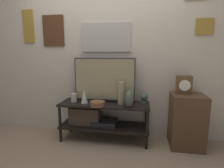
{
  "coord_description": "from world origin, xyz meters",
  "views": [
    {
      "loc": [
        0.51,
        -2.11,
        1.24
      ],
      "look_at": [
        0.11,
        0.24,
        0.83
      ],
      "focal_mm": 28.0,
      "sensor_mm": 36.0,
      "label": 1
    }
  ],
  "objects": [
    {
      "name": "vase_slim_bronze",
      "position": [
        -0.28,
        0.2,
        0.65
      ],
      "size": [
        0.1,
        0.1,
        0.19
      ],
      "color": "beige",
      "rests_on": "media_console"
    },
    {
      "name": "vase_tall_ceramic",
      "position": [
        0.24,
        0.24,
        0.71
      ],
      "size": [
        0.1,
        0.1,
        0.32
      ],
      "color": "tan",
      "rests_on": "media_console"
    },
    {
      "name": "wall_back",
      "position": [
        -0.0,
        0.49,
        1.36
      ],
      "size": [
        6.4,
        0.08,
        2.7
      ],
      "color": "beige",
      "rests_on": "ground_plane"
    },
    {
      "name": "television",
      "position": [
        -0.01,
        0.33,
        0.88
      ],
      "size": [
        0.89,
        0.05,
        0.64
      ],
      "color": "#333338",
      "rests_on": "media_console"
    },
    {
      "name": "candle_jar",
      "position": [
        -0.45,
        0.23,
        0.61
      ],
      "size": [
        0.09,
        0.09,
        0.13
      ],
      "color": "#C1B29E",
      "rests_on": "media_console"
    },
    {
      "name": "vase_urn_stoneware",
      "position": [
        0.36,
        0.12,
        0.66
      ],
      "size": [
        0.12,
        0.15,
        0.22
      ],
      "color": "#4C5647",
      "rests_on": "media_console"
    },
    {
      "name": "decorative_bust",
      "position": [
        0.56,
        0.35,
        0.63
      ],
      "size": [
        0.1,
        0.1,
        0.14
      ],
      "color": "#4C5647",
      "rests_on": "media_console"
    },
    {
      "name": "mantel_clock",
      "position": [
        1.07,
        0.29,
        0.84
      ],
      "size": [
        0.19,
        0.11,
        0.24
      ],
      "color": "brown",
      "rests_on": "side_table"
    },
    {
      "name": "side_table",
      "position": [
        1.13,
        0.24,
        0.36
      ],
      "size": [
        0.42,
        0.4,
        0.72
      ],
      "color": "#513823",
      "rests_on": "ground_plane"
    },
    {
      "name": "ground_plane",
      "position": [
        0.0,
        0.0,
        0.0
      ],
      "size": [
        12.0,
        12.0,
        0.0
      ],
      "primitive_type": "plane",
      "color": "#997F60"
    },
    {
      "name": "vase_wide_bowl",
      "position": [
        -0.06,
        0.1,
        0.58
      ],
      "size": [
        0.2,
        0.2,
        0.06
      ],
      "color": "brown",
      "rests_on": "media_console"
    },
    {
      "name": "media_console",
      "position": [
        -0.11,
        0.24,
        0.35
      ],
      "size": [
        1.27,
        0.4,
        0.55
      ],
      "color": "black",
      "rests_on": "ground_plane"
    }
  ]
}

